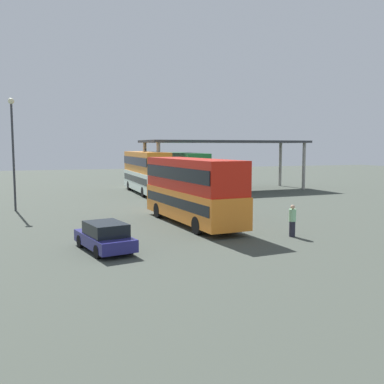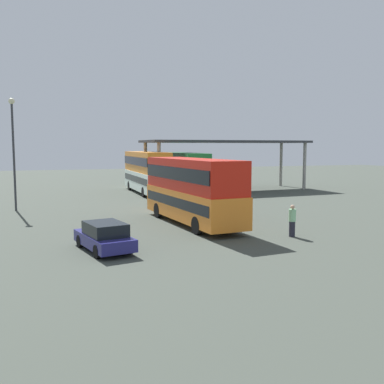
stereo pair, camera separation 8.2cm
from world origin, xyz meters
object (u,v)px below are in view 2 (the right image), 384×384
(double_decker_main, at_px, (192,188))
(pedestrian_waiting, at_px, (292,221))
(parked_hatchback, at_px, (104,237))
(double_decker_mid_row, at_px, (185,171))
(double_decker_near_canopy, at_px, (146,171))
(lamppost_tall, at_px, (13,141))

(double_decker_main, relative_size, pedestrian_waiting, 5.98)
(parked_hatchback, bearing_deg, double_decker_mid_row, -38.71)
(double_decker_mid_row, height_order, pedestrian_waiting, double_decker_mid_row)
(pedestrian_waiting, bearing_deg, parked_hatchback, -66.79)
(double_decker_main, height_order, pedestrian_waiting, double_decker_main)
(parked_hatchback, height_order, double_decker_mid_row, double_decker_mid_row)
(double_decker_mid_row, xyz_separation_m, pedestrian_waiting, (-1.71, -23.49, -1.41))
(double_decker_near_canopy, xyz_separation_m, lamppost_tall, (-12.11, -8.86, 2.87))
(double_decker_mid_row, relative_size, pedestrian_waiting, 6.22)
(parked_hatchback, xyz_separation_m, lamppost_tall, (-4.54, 15.06, 4.53))
(lamppost_tall, bearing_deg, parked_hatchback, -73.22)
(double_decker_main, xyz_separation_m, double_decker_mid_row, (5.51, 18.08, 0.03))
(double_decker_main, bearing_deg, lamppost_tall, 42.37)
(double_decker_main, height_order, double_decker_mid_row, double_decker_mid_row)
(double_decker_main, relative_size, double_decker_near_canopy, 0.89)
(double_decker_near_canopy, bearing_deg, double_decker_mid_row, -96.42)
(parked_hatchback, bearing_deg, pedestrian_waiting, -102.56)
(parked_hatchback, height_order, double_decker_near_canopy, double_decker_near_canopy)
(double_decker_mid_row, bearing_deg, pedestrian_waiting, 178.45)
(double_decker_main, distance_m, pedestrian_waiting, 6.75)
(double_decker_main, relative_size, parked_hatchback, 2.43)
(lamppost_tall, bearing_deg, pedestrian_waiting, -46.23)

